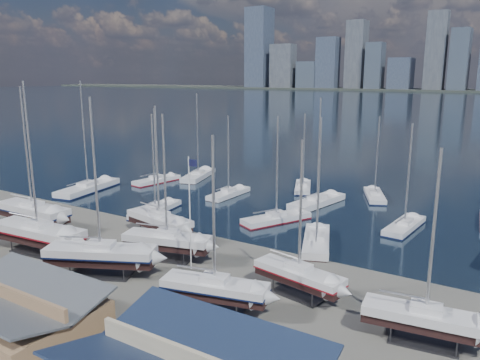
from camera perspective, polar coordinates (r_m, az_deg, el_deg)
The scene contains 27 objects.
ground at distance 48.70m, azimuth -9.38°, elevation -10.26°, with size 1400.00×1400.00×0.00m, color #605E59.
water at distance 345.31m, azimuth 27.04°, elevation 8.15°, with size 1400.00×600.00×0.40m, color #182B37.
shed_grey at distance 38.47m, azimuth -25.83°, elevation -14.40°, with size 12.60×8.40×4.17m.
sailboat_cradle_0 at distance 64.27m, azimuth -23.97°, elevation -3.50°, with size 11.02×3.30×17.59m.
sailboat_cradle_1 at distance 55.17m, azimuth -23.40°, elevation -5.97°, with size 11.67×4.18×18.30m.
sailboat_cradle_2 at distance 56.25m, azimuth -9.80°, elevation -4.89°, with size 9.79×4.44×15.48m.
sailboat_cradle_3 at distance 47.07m, azimuth -16.62°, elevation -8.68°, with size 10.81×7.19×16.98m.
sailboat_cradle_4 at distance 49.57m, azimuth -8.88°, elevation -7.30°, with size 9.59×4.82×15.14m.
sailboat_cradle_5 at distance 38.90m, azimuth -3.11°, elevation -13.01°, with size 9.18×4.44×14.42m.
sailboat_cradle_6 at distance 41.53m, azimuth 7.17°, elevation -11.42°, with size 8.69×3.95×13.74m.
sailboat_cradle_7 at distance 36.97m, azimuth 21.66°, elevation -15.41°, with size 8.84×3.42×14.22m.
sailboat_moored_0 at distance 81.31m, azimuth -18.03°, elevation -1.13°, with size 5.64×13.03×18.86m.
sailboat_moored_1 at distance 85.04m, azimuth -10.12°, elevation -0.12°, with size 4.05×9.54×13.82m.
sailboat_moored_2 at distance 87.70m, azimuth -5.10°, elevation 0.43°, with size 5.87×11.24×16.34m.
sailboat_moored_3 at distance 66.42m, azimuth -10.26°, elevation -3.74°, with size 4.03×9.93×14.42m.
sailboat_moored_4 at distance 74.30m, azimuth -1.39°, elevation -1.76°, with size 2.80×8.96×13.40m.
sailboat_moored_5 at distance 79.20m, azimuth 7.67°, elevation -0.98°, with size 5.75×9.20×13.35m.
sailboat_moored_6 at distance 61.62m, azimuth 4.44°, elevation -4.87°, with size 6.82×9.85×14.47m.
sailboat_moored_7 at distance 70.20m, azimuth 9.37°, elevation -2.80°, with size 5.15×11.28×16.45m.
sailboat_moored_8 at distance 75.96m, azimuth 16.08°, elevation -1.96°, with size 5.81×9.24×13.42m.
sailboat_moored_9 at distance 54.09m, azimuth 9.31°, elevation -7.52°, with size 6.20×10.37×15.14m.
sailboat_moored_10 at distance 62.09m, azimuth 19.40°, elevation -5.44°, with size 3.48×9.47×13.85m.
car_a at distance 46.69m, azimuth -23.98°, elevation -11.27°, with size 1.79×4.44×1.51m, color gray.
car_b at distance 41.36m, azimuth -20.80°, elevation -14.23°, with size 1.47×4.22×1.39m, color gray.
car_c at distance 43.81m, azimuth -22.03°, elevation -12.64°, with size 2.63×5.69×1.58m, color gray.
car_d at distance 36.75m, azimuth -11.00°, elevation -17.07°, with size 2.09×5.13×1.49m, color gray.
flagpole at distance 45.41m, azimuth -6.08°, elevation -3.18°, with size 1.00×0.12×11.33m.
Camera 1 is at (29.92, -43.49, 18.83)m, focal length 35.00 mm.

